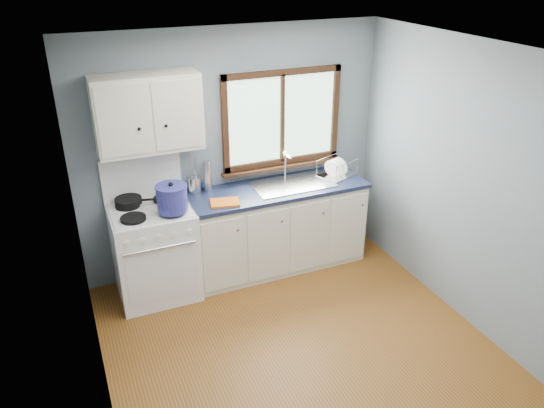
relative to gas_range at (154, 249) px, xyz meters
name	(u,v)px	position (x,y,z in m)	size (l,w,h in m)	color
floor	(308,360)	(0.95, -1.47, -0.50)	(3.20, 3.60, 0.02)	brown
ceiling	(320,56)	(0.95, -1.47, 2.02)	(3.20, 3.60, 0.02)	white
wall_back	(233,152)	(0.95, 0.34, 0.76)	(3.20, 0.02, 2.50)	slate
wall_front	(493,403)	(0.95, -3.28, 0.76)	(3.20, 0.02, 2.50)	slate
wall_left	(87,277)	(-0.66, -1.47, 0.76)	(0.02, 3.60, 2.50)	slate
wall_right	(482,194)	(2.56, -1.47, 0.76)	(0.02, 3.60, 2.50)	slate
gas_range	(154,249)	(0.00, 0.00, 0.00)	(0.76, 0.69, 1.36)	white
base_cabinets	(277,231)	(1.31, 0.02, -0.08)	(1.85, 0.60, 0.88)	beige
countertop	(277,189)	(1.31, 0.02, 0.41)	(1.89, 0.64, 0.04)	#131A32
sink	(293,190)	(1.49, 0.02, 0.37)	(0.84, 0.46, 0.44)	silver
window	(282,125)	(1.48, 0.30, 0.98)	(1.36, 0.10, 1.03)	#9EC6A8
upper_cabinets	(148,113)	(0.10, 0.15, 1.31)	(0.95, 0.35, 0.70)	beige
skillet	(129,201)	(-0.16, 0.15, 0.49)	(0.40, 0.31, 0.05)	black
stockpot	(172,198)	(0.18, -0.17, 0.59)	(0.36, 0.36, 0.28)	navy
utensil_crock	(195,184)	(0.50, 0.23, 0.51)	(0.13, 0.13, 0.42)	silver
thermos	(207,176)	(0.63, 0.20, 0.59)	(0.08, 0.08, 0.33)	silver
soap_bottle	(206,179)	(0.62, 0.22, 0.56)	(0.10, 0.10, 0.26)	#2977C1
dish_towel	(225,203)	(0.69, -0.14, 0.44)	(0.28, 0.20, 0.02)	#D06418
dish_rack	(336,171)	(2.02, 0.05, 0.48)	(0.45, 0.40, 0.20)	silver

